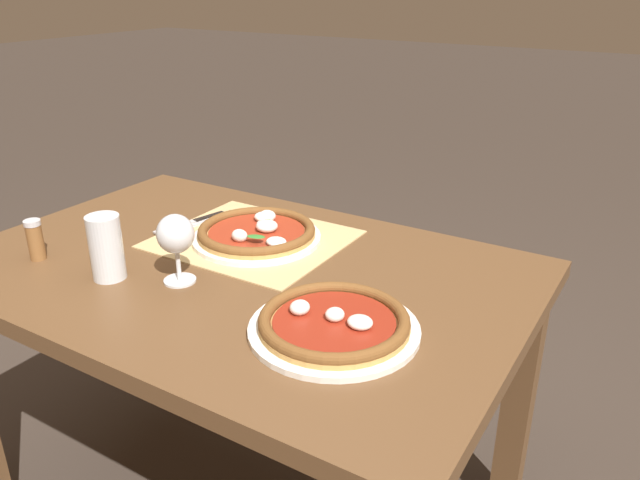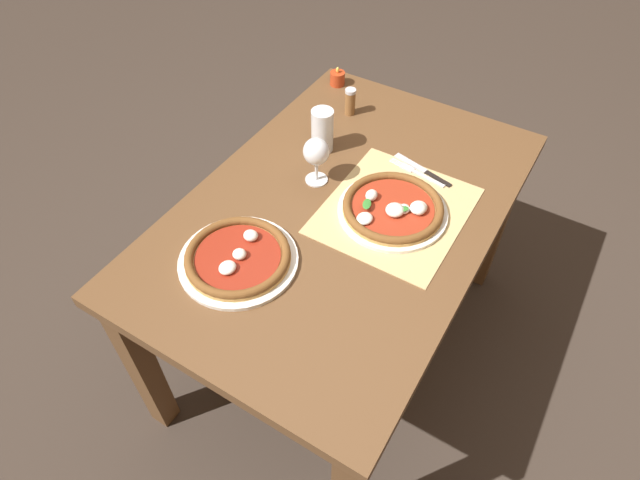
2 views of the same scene
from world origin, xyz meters
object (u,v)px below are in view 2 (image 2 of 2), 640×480
at_px(wine_glass, 316,153).
at_px(votive_candle, 337,79).
at_px(pepper_shaker, 350,102).
at_px(fork, 416,173).
at_px(pizza_near, 393,208).
at_px(pint_glass, 322,131).
at_px(pizza_far, 238,258).
at_px(knife, 423,170).

distance_m(wine_glass, votive_candle, 0.56).
xyz_separation_m(votive_candle, pepper_shaker, (-0.14, -0.13, 0.03)).
bearing_deg(fork, wine_glass, 126.76).
xyz_separation_m(pizza_near, wine_glass, (0.01, 0.27, 0.08)).
distance_m(pint_glass, pepper_shaker, 0.22).
distance_m(wine_glass, pepper_shaker, 0.38).
bearing_deg(votive_candle, fork, -124.01).
bearing_deg(pizza_far, pint_glass, 6.51).
xyz_separation_m(pizza_far, pint_glass, (0.54, 0.06, 0.05)).
bearing_deg(fork, pepper_shaker, 62.54).
xyz_separation_m(pint_glass, pepper_shaker, (0.22, 0.02, -0.02)).
bearing_deg(pizza_near, votive_candle, 43.18).
relative_size(pizza_near, pizza_far, 0.99).
relative_size(pint_glass, fork, 0.72).
bearing_deg(pint_glass, wine_glass, -155.34).
bearing_deg(pint_glass, pizza_near, -114.93).
bearing_deg(votive_candle, pizza_near, -136.82).
bearing_deg(pizza_near, pepper_shaker, 43.23).
bearing_deg(pint_glass, pizza_far, -173.49).
relative_size(pint_glass, pepper_shaker, 1.49).
distance_m(pizza_far, pepper_shaker, 0.76).
relative_size(wine_glass, votive_candle, 2.15).
relative_size(wine_glass, pepper_shaker, 1.60).
height_order(knife, pepper_shaker, pepper_shaker).
distance_m(pizza_near, knife, 0.22).
height_order(pizza_near, pint_glass, pint_glass).
height_order(wine_glass, pepper_shaker, wine_glass).
bearing_deg(wine_glass, votive_candle, 23.38).
height_order(pint_glass, fork, pint_glass).
xyz_separation_m(pint_glass, knife, (0.07, -0.33, -0.06)).
bearing_deg(knife, pint_glass, 101.39).
height_order(votive_candle, pepper_shaker, pepper_shaker).
height_order(pizza_far, knife, pizza_far).
bearing_deg(pizza_near, pizza_far, 144.47).
relative_size(pizza_far, knife, 1.52).
distance_m(knife, votive_candle, 0.57).
distance_m(pizza_near, votive_candle, 0.71).
distance_m(pint_glass, fork, 0.33).
relative_size(pizza_near, votive_candle, 4.45).
height_order(wine_glass, fork, wine_glass).
relative_size(fork, votive_candle, 2.78).
relative_size(knife, votive_candle, 2.96).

